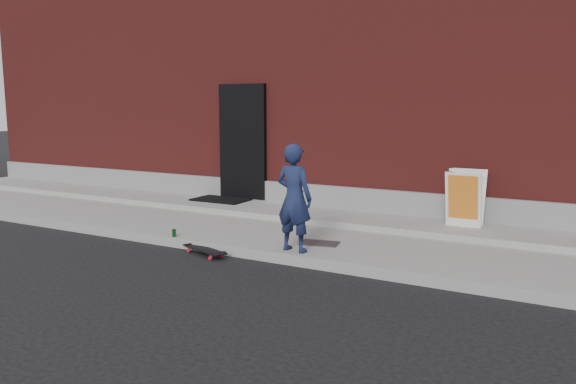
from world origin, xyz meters
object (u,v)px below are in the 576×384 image
Objects in this scene: child at (294,198)px; soda_can at (174,233)px; pizza_sign at (465,198)px; skateboard at (205,250)px.

soda_can is at bearing 10.49° from child.
pizza_sign is (1.77, 2.31, -0.19)m from child.
child reaches higher than soda_can.
child reaches higher than skateboard.
child is 2.92m from pizza_sign.
skateboard is at bearing -139.17° from pizza_sign.
soda_can is (-0.69, 0.17, 0.13)m from skateboard.
child is at bearing 4.35° from soda_can.
pizza_sign is at bearing 33.36° from soda_can.
soda_can is at bearing 166.23° from skateboard.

